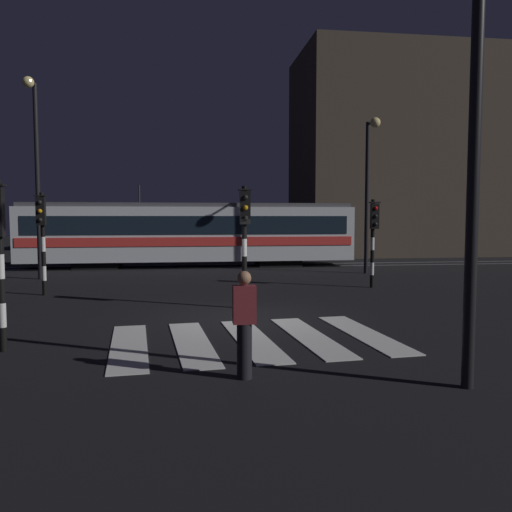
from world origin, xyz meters
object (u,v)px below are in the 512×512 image
object	(u,v)px
traffic_light_corner_far_right	(374,230)
street_lamp_trackside_left	(35,157)
traffic_light_corner_far_left	(42,228)
traffic_light_median_centre	(245,228)
pedestrian_waiting_at_kerb	(244,324)
tram	(190,233)
street_lamp_near_kerb	(486,72)
street_lamp_trackside_right	(369,176)

from	to	relation	value
traffic_light_corner_far_right	street_lamp_trackside_left	bearing A→B (deg)	161.46
traffic_light_corner_far_left	traffic_light_median_centre	xyz separation A→B (m)	(6.18, -3.36, 0.04)
pedestrian_waiting_at_kerb	tram	bearing A→B (deg)	91.72
street_lamp_trackside_left	street_lamp_near_kerb	distance (m)	18.26
pedestrian_waiting_at_kerb	traffic_light_corner_far_left	bearing A→B (deg)	119.45
traffic_light_median_centre	tram	world-z (taller)	tram
traffic_light_corner_far_left	street_lamp_trackside_right	distance (m)	13.76
tram	pedestrian_waiting_at_kerb	world-z (taller)	tram
traffic_light_corner_far_left	pedestrian_waiting_at_kerb	bearing A→B (deg)	-60.55
tram	traffic_light_median_centre	bearing A→B (deg)	-84.03
tram	street_lamp_near_kerb	bearing A→B (deg)	-79.24
street_lamp_trackside_right	pedestrian_waiting_at_kerb	distance (m)	16.51
street_lamp_trackside_right	pedestrian_waiting_at_kerb	world-z (taller)	street_lamp_trackside_right
street_lamp_near_kerb	traffic_light_median_centre	bearing A→B (deg)	108.56
street_lamp_trackside_right	pedestrian_waiting_at_kerb	bearing A→B (deg)	-116.87
traffic_light_median_centre	traffic_light_corner_far_right	bearing A→B (deg)	35.66
traffic_light_median_centre	pedestrian_waiting_at_kerb	bearing A→B (deg)	-96.89
street_lamp_trackside_left	street_lamp_trackside_right	bearing A→B (deg)	1.13
street_lamp_trackside_left	traffic_light_corner_far_left	bearing A→B (deg)	-73.73
street_lamp_trackside_right	tram	distance (m)	9.43
traffic_light_corner_far_right	pedestrian_waiting_at_kerb	size ratio (longest dim) A/B	1.86
street_lamp_near_kerb	pedestrian_waiting_at_kerb	size ratio (longest dim) A/B	4.19
street_lamp_trackside_left	street_lamp_near_kerb	world-z (taller)	street_lamp_trackside_left
traffic_light_median_centre	street_lamp_near_kerb	world-z (taller)	street_lamp_near_kerb
traffic_light_median_centre	traffic_light_corner_far_right	size ratio (longest dim) A/B	1.07
traffic_light_corner_far_left	tram	distance (m)	10.49
street_lamp_near_kerb	pedestrian_waiting_at_kerb	distance (m)	5.03
street_lamp_trackside_left	pedestrian_waiting_at_kerb	size ratio (longest dim) A/B	4.64
street_lamp_near_kerb	pedestrian_waiting_at_kerb	bearing A→B (deg)	160.30
traffic_light_corner_far_left	street_lamp_trackside_right	world-z (taller)	street_lamp_trackside_right
tram	pedestrian_waiting_at_kerb	xyz separation A→B (m)	(0.57, -18.90, -0.87)
traffic_light_corner_far_right	pedestrian_waiting_at_kerb	world-z (taller)	traffic_light_corner_far_right
street_lamp_trackside_right	tram	xyz separation A→B (m)	(-7.86, 4.50, -2.60)
traffic_light_median_centre	pedestrian_waiting_at_kerb	distance (m)	6.45
traffic_light_corner_far_right	street_lamp_trackside_left	size ratio (longest dim) A/B	0.40
traffic_light_corner_far_left	street_lamp_trackside_right	size ratio (longest dim) A/B	0.49
traffic_light_median_centre	street_lamp_trackside_left	xyz separation A→B (m)	(-7.50, 7.87, 2.72)
traffic_light_corner_far_right	pedestrian_waiting_at_kerb	bearing A→B (deg)	-120.53
traffic_light_median_centre	street_lamp_trackside_left	bearing A→B (deg)	133.63
street_lamp_trackside_right	street_lamp_near_kerb	bearing A→B (deg)	-104.59
street_lamp_trackside_right	street_lamp_near_kerb	world-z (taller)	street_lamp_near_kerb
traffic_light_corner_far_right	tram	distance (m)	11.05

